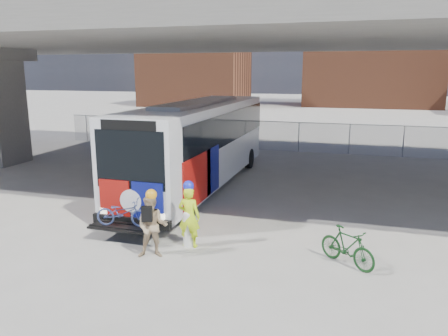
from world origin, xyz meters
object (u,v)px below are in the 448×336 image
at_px(bollard, 188,227).
at_px(cyclist_hivis, 189,215).
at_px(bus, 200,138).
at_px(cyclist_tan, 152,225).
at_px(bike_parked, 347,247).

xyz_separation_m(bollard, cyclist_hivis, (0.04, 0.00, 0.36)).
distance_m(bus, bollard, 6.80).
relative_size(cyclist_tan, bike_parked, 1.12).
relative_size(cyclist_hivis, bike_parked, 1.15).
bearing_deg(cyclist_hivis, bus, -73.33).
relative_size(bus, cyclist_tan, 6.86).
bearing_deg(bike_parked, bollard, 126.59).
bearing_deg(cyclist_tan, bus, 81.67).
xyz_separation_m(bollard, bike_parked, (4.36, 0.00, -0.06)).
bearing_deg(cyclist_hivis, bollard, -0.51).
bearing_deg(bike_parked, cyclist_tan, 137.59).
height_order(bus, cyclist_hivis, bus).
bearing_deg(bus, bollard, -73.17).
distance_m(bollard, bike_parked, 4.36).
bearing_deg(bike_parked, bus, 81.33).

